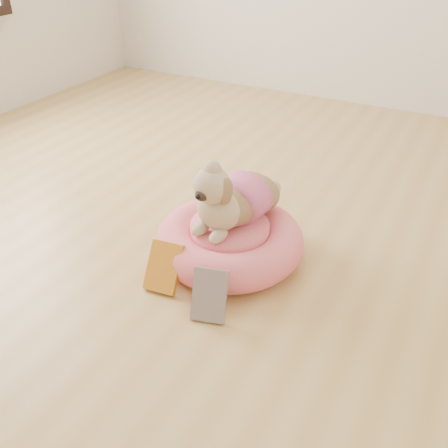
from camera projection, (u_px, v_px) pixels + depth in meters
The scene contains 5 objects.
floor at pixel (174, 247), 2.18m from camera, with size 4.50×4.50×0.00m, color tan.
pet_bed at pixel (230, 241), 2.09m from camera, with size 0.62×0.62×0.16m.
dog at pixel (232, 186), 1.97m from camera, with size 0.31×0.44×0.33m, color brown, non-canonical shape.
book_yellow at pixel (164, 267), 1.91m from camera, with size 0.13×0.02×0.19m, color gold.
book_white at pixel (209, 295), 1.77m from camera, with size 0.12×0.02×0.19m, color silver.
Camera 1 is at (1.03, -1.47, 1.26)m, focal length 40.00 mm.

